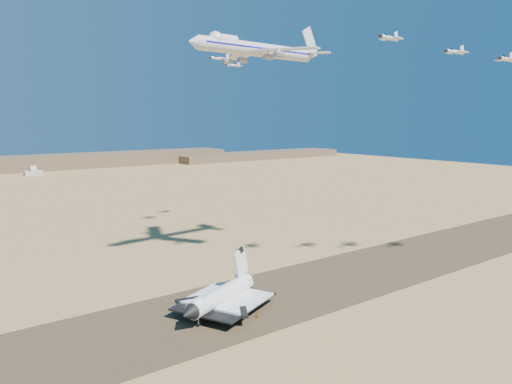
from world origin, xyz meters
TOP-DOWN VIEW (x-y plane):
  - ground at (0.00, 0.00)m, footprint 1200.00×1200.00m
  - runway at (0.00, 0.00)m, footprint 600.00×50.00m
  - ridgeline at (65.32, 527.31)m, footprint 960.00×90.00m
  - shuttle at (-13.42, -1.77)m, footprint 41.42×35.06m
  - carrier_747 at (27.69, 33.62)m, footprint 73.16×56.50m
  - crew_a at (-9.26, -7.02)m, footprint 0.66×0.79m
  - crew_b at (-6.21, -12.73)m, footprint 0.67×1.00m
  - crew_c at (-5.42, -6.73)m, footprint 0.89×1.09m
  - chase_jet_a at (54.44, -14.90)m, footprint 15.47×8.65m
  - chase_jet_b at (78.63, -27.39)m, footprint 14.89×7.86m
  - chase_jet_c at (96.78, -38.39)m, footprint 16.22×8.98m
  - chase_jet_e at (44.51, 85.78)m, footprint 14.41×7.59m
  - chase_jet_f at (62.64, 99.71)m, footprint 13.47×7.76m

SIDE VIEW (x-z plane):
  - ground at x=0.00m, z-range 0.00..0.00m
  - runway at x=0.00m, z-range 0.00..0.06m
  - crew_c at x=-5.42m, z-range 0.06..1.71m
  - crew_a at x=-9.26m, z-range 0.06..1.92m
  - crew_b at x=-6.21m, z-range 0.06..1.98m
  - shuttle at x=-13.42m, z-range -4.66..15.50m
  - ridgeline at x=65.32m, z-range -1.37..16.63m
  - chase_jet_c at x=96.78m, z-range 87.05..91.10m
  - chase_jet_b at x=78.63m, z-range 89.67..93.38m
  - carrier_747 at x=27.69m, z-range 85.70..103.91m
  - chase_jet_f at x=62.64m, z-range 94.05..97.47m
  - chase_jet_a at x=54.44m, z-range 94.11..97.99m
  - chase_jet_e at x=44.51m, z-range 95.20..98.80m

